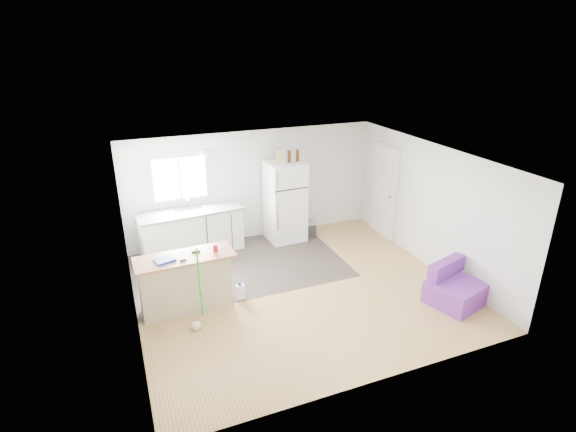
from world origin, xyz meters
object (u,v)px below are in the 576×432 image
object	(u,v)px
red_cup	(215,248)
cooler	(305,228)
purple_seat	(454,289)
cleaner_jug	(240,292)
kitchen_cabinets	(192,232)
bottle_right	(297,155)
cardboard_box	(281,156)
bottle_left	(289,157)
peninsula	(185,283)
refrigerator	(285,201)
blue_tray	(165,260)
mop	(197,315)

from	to	relation	value
red_cup	cooler	bearing A→B (deg)	38.34
purple_seat	cleaner_jug	xyz separation A→B (m)	(-3.34, 1.44, -0.11)
purple_seat	cleaner_jug	world-z (taller)	purple_seat
kitchen_cabinets	bottle_right	xyz separation A→B (m)	(2.32, -0.09, 1.41)
bottle_right	cardboard_box	bearing A→B (deg)	-178.80
cleaner_jug	bottle_left	bearing A→B (deg)	48.31
kitchen_cabinets	red_cup	xyz separation A→B (m)	(0.04, -2.04, 0.55)
peninsula	cleaner_jug	xyz separation A→B (m)	(0.90, -0.05, -0.35)
kitchen_cabinets	purple_seat	xyz separation A→B (m)	(3.74, -3.52, -0.23)
cleaner_jug	bottle_right	bearing A→B (deg)	45.64
refrigerator	cleaner_jug	size ratio (longest dim) A/B	5.50
cleaner_jug	red_cup	world-z (taller)	red_cup
purple_seat	bottle_left	distance (m)	4.11
blue_tray	purple_seat	bearing A→B (deg)	-17.56
red_cup	bottle_right	xyz separation A→B (m)	(2.28, 1.96, 0.86)
bottle_left	bottle_right	size ratio (longest dim) A/B	1.00
bottle_right	red_cup	bearing A→B (deg)	-139.34
refrigerator	purple_seat	xyz separation A→B (m)	(1.70, -3.46, -0.63)
cleaner_jug	blue_tray	xyz separation A→B (m)	(-1.19, -0.01, 0.84)
purple_seat	red_cup	bearing A→B (deg)	141.82
cooler	bottle_left	distance (m)	1.76
purple_seat	mop	bearing A→B (deg)	151.66
cardboard_box	bottle_right	distance (m)	0.38
mop	cardboard_box	bearing A→B (deg)	58.17
kitchen_cabinets	bottle_left	distance (m)	2.55
cooler	purple_seat	world-z (taller)	purple_seat
cooler	bottle_right	xyz separation A→B (m)	(-0.22, -0.02, 1.71)
blue_tray	cardboard_box	xyz separation A→B (m)	(2.72, 1.99, 0.93)
mop	bottle_left	size ratio (longest dim) A/B	5.62
cleaner_jug	cooler	bearing A→B (deg)	42.79
peninsula	purple_seat	bearing A→B (deg)	-21.26
red_cup	cardboard_box	distance (m)	2.86
red_cup	cardboard_box	xyz separation A→B (m)	(1.90, 1.95, 0.88)
mop	red_cup	xyz separation A→B (m)	(0.48, 0.60, 0.80)
kitchen_cabinets	purple_seat	distance (m)	5.15
cleaner_jug	bottle_right	size ratio (longest dim) A/B	1.28
blue_tray	bottle_right	world-z (taller)	bottle_right
cleaner_jug	purple_seat	bearing A→B (deg)	-23.96
refrigerator	cooler	bearing A→B (deg)	-4.62
blue_tray	bottle_left	bearing A→B (deg)	34.23
peninsula	mop	bearing A→B (deg)	-87.35
cleaner_jug	peninsula	bearing A→B (deg)	176.20
refrigerator	cooler	xyz separation A→B (m)	(0.49, -0.02, -0.70)
cardboard_box	kitchen_cabinets	bearing A→B (deg)	177.16
red_cup	cardboard_box	bearing A→B (deg)	45.71
mop	cardboard_box	distance (m)	3.87
red_cup	cardboard_box	size ratio (longest dim) A/B	0.40
cleaner_jug	blue_tray	world-z (taller)	blue_tray
red_cup	bottle_right	size ratio (longest dim) A/B	0.48
peninsula	cooler	bearing A→B (deg)	31.08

